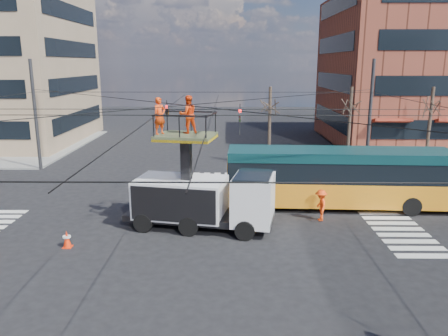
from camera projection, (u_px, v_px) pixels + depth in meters
ground at (187, 231)px, 20.53m from camera, size 120.00×120.00×0.00m
sidewalk_ne at (433, 147)px, 40.70m from camera, size 18.00×18.00×0.12m
crosswalks at (187, 231)px, 20.53m from camera, size 22.40×22.40×0.02m
building_ne at (437, 71)px, 41.96m from camera, size 20.06×16.06×14.00m
overhead_network at (185, 140)px, 19.92m from camera, size 24.24×24.24×8.00m
tree_a at (270, 105)px, 32.52m from camera, size 2.00×2.00×6.00m
tree_b at (351, 106)px, 32.45m from camera, size 2.00×2.00×6.00m
tree_c at (432, 106)px, 32.38m from camera, size 2.00×2.00×6.00m
utility_truck at (203, 186)px, 20.57m from camera, size 7.31×3.68×6.26m
city_bus at (338, 177)px, 23.58m from camera, size 12.05×3.15×3.20m
traffic_cone at (67, 239)px, 18.66m from camera, size 0.36×0.36×0.75m
flagger at (321, 205)px, 21.76m from camera, size 0.62×1.05×1.60m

